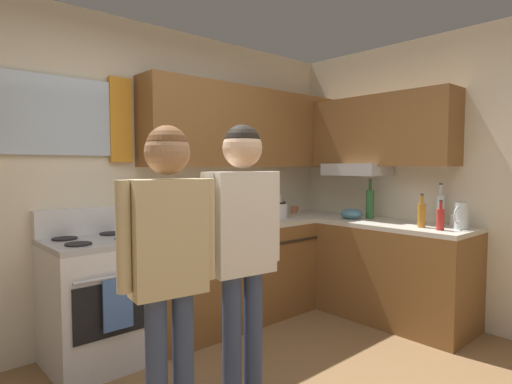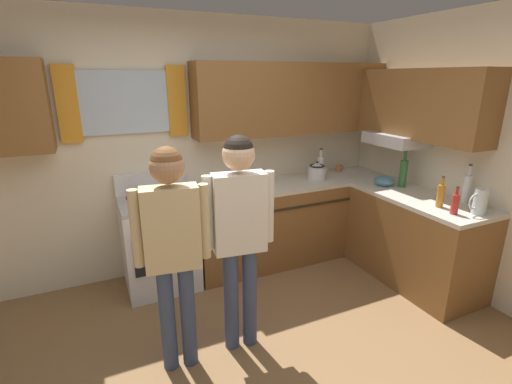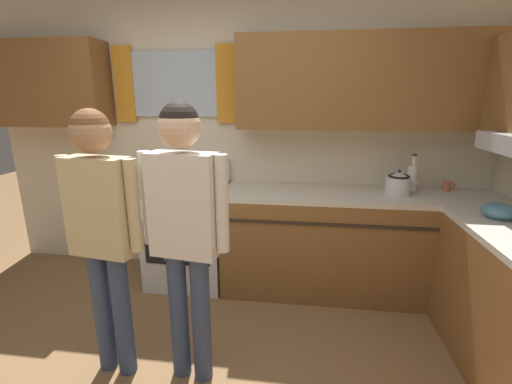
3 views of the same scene
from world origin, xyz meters
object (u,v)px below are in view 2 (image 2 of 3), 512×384
object	(u,v)px
stove_oven	(159,241)
bottle_sauce_red	(455,204)
bottle_wine_green	(403,173)
adult_in_plaid	(239,221)
bottle_oil_amber	(441,195)
mixing_bowl	(384,181)
water_pitcher	(479,202)
mug_ceramic_white	(478,203)
bottle_tall_clear	(467,188)
adult_left	(172,237)
bottle_milk_white	(320,165)
stovetop_kettle	(317,171)
cup_terracotta	(339,168)

from	to	relation	value
stove_oven	bottle_sauce_red	size ratio (longest dim) A/B	4.48
stove_oven	bottle_wine_green	world-z (taller)	bottle_wine_green
adult_in_plaid	bottle_wine_green	bearing A→B (deg)	13.79
bottle_oil_amber	mixing_bowl	distance (m)	0.74
bottle_wine_green	water_pitcher	bearing A→B (deg)	-92.57
bottle_sauce_red	mixing_bowl	bearing A→B (deg)	85.04
mug_ceramic_white	bottle_tall_clear	bearing A→B (deg)	85.64
stove_oven	mug_ceramic_white	bearing A→B (deg)	-29.27
bottle_oil_amber	bottle_sauce_red	size ratio (longest dim) A/B	1.16
bottle_wine_green	adult_left	world-z (taller)	adult_left
bottle_tall_clear	mixing_bowl	world-z (taller)	bottle_tall_clear
adult_left	mug_ceramic_white	bearing A→B (deg)	-5.54
bottle_milk_white	bottle_wine_green	bearing A→B (deg)	-56.91
stove_oven	mug_ceramic_white	xyz separation A→B (m)	(2.55, -1.43, 0.48)
bottle_tall_clear	bottle_sauce_red	bearing A→B (deg)	-155.20
stovetop_kettle	bottle_wine_green	bearing A→B (deg)	-43.90
mixing_bowl	water_pitcher	bearing A→B (deg)	-84.44
mug_ceramic_white	water_pitcher	world-z (taller)	water_pitcher
bottle_oil_amber	bottle_tall_clear	distance (m)	0.30
stove_oven	water_pitcher	xyz separation A→B (m)	(2.40, -1.53, 0.54)
bottle_milk_white	bottle_sauce_red	bearing A→B (deg)	-79.57
water_pitcher	mixing_bowl	size ratio (longest dim) A/B	1.02
mixing_bowl	adult_left	bearing A→B (deg)	-165.07
water_pitcher	adult_left	distance (m)	2.52
bottle_tall_clear	adult_in_plaid	world-z (taller)	adult_in_plaid
bottle_sauce_red	adult_left	world-z (taller)	adult_left
stove_oven	cup_terracotta	size ratio (longest dim) A/B	10.11
mixing_bowl	adult_left	distance (m)	2.48
bottle_wine_green	adult_left	xyz separation A→B (m)	(-2.54, -0.52, -0.04)
cup_terracotta	stovetop_kettle	distance (m)	0.49
bottle_oil_amber	mixing_bowl	size ratio (longest dim) A/B	1.33
bottle_oil_amber	adult_in_plaid	world-z (taller)	adult_in_plaid
bottle_sauce_red	adult_left	bearing A→B (deg)	173.31
bottle_oil_amber	cup_terracotta	distance (m)	1.44
stove_oven	adult_in_plaid	size ratio (longest dim) A/B	0.67
bottle_wine_green	adult_in_plaid	bearing A→B (deg)	-166.21
bottle_tall_clear	water_pitcher	world-z (taller)	bottle_tall_clear
bottle_wine_green	mug_ceramic_white	bearing A→B (deg)	-81.97
cup_terracotta	bottle_sauce_red	bearing A→B (deg)	-90.50
adult_in_plaid	bottle_oil_amber	bearing A→B (deg)	-3.38
bottle_wine_green	bottle_sauce_red	size ratio (longest dim) A/B	1.60
mixing_bowl	adult_in_plaid	xyz separation A→B (m)	(-1.92, -0.62, 0.09)
mixing_bowl	bottle_wine_green	bearing A→B (deg)	-40.99
adult_in_plaid	bottle_milk_white	bearing A→B (deg)	39.53
bottle_milk_white	stovetop_kettle	xyz separation A→B (m)	(-0.15, -0.15, -0.02)
bottle_tall_clear	adult_left	xyz separation A→B (m)	(-2.66, 0.12, -0.03)
bottle_milk_white	mixing_bowl	distance (m)	0.76
bottle_tall_clear	bottle_oil_amber	bearing A→B (deg)	175.70
bottle_wine_green	bottle_sauce_red	distance (m)	0.82
bottle_milk_white	mug_ceramic_white	world-z (taller)	bottle_milk_white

